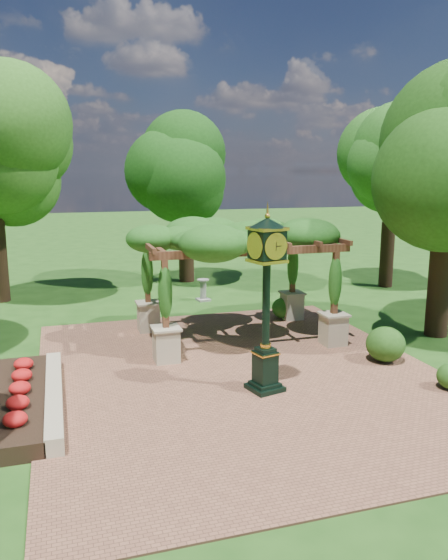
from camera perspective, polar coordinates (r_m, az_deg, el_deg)
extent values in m
plane|color=#1E4714|center=(13.37, 3.22, -11.32)|extent=(120.00, 120.00, 0.00)
cube|color=brown|center=(14.24, 1.81, -9.78)|extent=(10.00, 12.00, 0.04)
cube|color=#C6B793|center=(13.03, -17.34, -11.51)|extent=(0.35, 5.00, 0.40)
cube|color=red|center=(13.09, -21.35, -11.78)|extent=(1.50, 5.00, 0.36)
cube|color=black|center=(13.24, 4.29, -11.13)|extent=(0.89, 0.89, 0.11)
cube|color=black|center=(13.06, 4.32, -9.13)|extent=(0.55, 0.55, 0.82)
cube|color=gold|center=(12.94, 4.34, -7.61)|extent=(0.62, 0.62, 0.04)
cylinder|color=black|center=(12.60, 4.42, -2.49)|extent=(0.22, 0.22, 2.10)
cube|color=black|center=(12.35, 4.52, 3.70)|extent=(0.78, 0.78, 0.64)
cylinder|color=beige|center=(12.09, 5.43, 3.52)|extent=(0.54, 0.16, 0.55)
cone|color=black|center=(12.29, 4.56, 6.03)|extent=(1.00, 1.00, 0.23)
sphere|color=gold|center=(12.28, 4.57, 6.67)|extent=(0.13, 0.13, 0.13)
cube|color=#BEB08D|center=(15.03, -6.05, -6.77)|extent=(0.66, 0.66, 0.91)
cube|color=brown|center=(14.65, -6.17, -1.40)|extent=(0.16, 0.16, 1.87)
cube|color=#BEB08D|center=(16.67, 11.34, -5.10)|extent=(0.66, 0.66, 0.91)
cube|color=brown|center=(16.33, 11.54, -0.24)|extent=(0.16, 0.16, 1.87)
cube|color=#BEB08D|center=(17.90, -7.90, -3.85)|extent=(0.66, 0.66, 0.91)
cube|color=brown|center=(17.58, -8.03, 0.69)|extent=(0.16, 0.16, 1.87)
cube|color=#BEB08D|center=(19.30, 7.10, -2.71)|extent=(0.66, 0.66, 0.91)
cube|color=brown|center=(19.00, 7.21, 1.51)|extent=(0.16, 0.16, 1.87)
cube|color=brown|center=(15.12, 3.21, 2.97)|extent=(5.87, 0.17, 0.22)
cube|color=brown|center=(17.98, -0.11, 4.31)|extent=(5.87, 0.17, 0.22)
ellipsoid|color=#205418|center=(16.51, 1.41, 4.64)|extent=(5.88, 3.67, 1.01)
cube|color=gray|center=(22.06, -2.19, -2.06)|extent=(0.56, 0.56, 0.09)
cylinder|color=gray|center=(21.97, -2.19, -1.05)|extent=(0.29, 0.29, 0.80)
cylinder|color=gray|center=(21.89, -2.20, 0.02)|extent=(0.53, 0.53, 0.04)
ellipsoid|color=#214A15|center=(15.58, 16.52, -6.45)|extent=(1.20, 1.20, 0.95)
ellipsoid|color=#245E1B|center=(19.35, 6.23, -2.92)|extent=(0.84, 0.84, 0.74)
cylinder|color=#362115|center=(25.79, -3.96, 3.10)|extent=(0.71, 0.71, 2.95)
ellipsoid|color=#143C0F|center=(25.53, -4.07, 11.58)|extent=(3.85, 3.85, 4.65)
cylinder|color=black|center=(25.63, 16.66, 2.58)|extent=(0.61, 0.61, 2.93)
ellipsoid|color=#255A19|center=(25.37, 17.15, 11.03)|extent=(3.63, 3.63, 4.62)
cylinder|color=#311F13|center=(18.41, 21.54, -0.79)|extent=(0.70, 0.70, 3.07)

